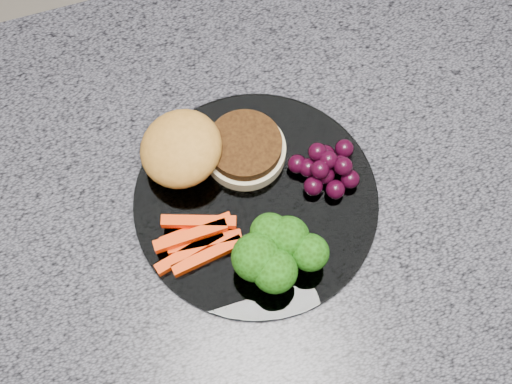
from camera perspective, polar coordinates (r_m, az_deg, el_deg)
island_cabinet at (r=1.22m, az=4.72°, el=-7.18°), size 1.20×0.60×0.86m
countertop at (r=0.80m, az=7.15°, el=1.74°), size 1.20×0.60×0.04m
plate at (r=0.76m, az=0.00°, el=-0.69°), size 0.26×0.26×0.01m
burger at (r=0.76m, az=-4.17°, el=3.33°), size 0.16×0.10×0.05m
carrot_sticks at (r=0.73m, az=-4.67°, el=-3.83°), size 0.09×0.06×0.02m
broccoli at (r=0.70m, az=1.61°, el=-4.83°), size 0.10×0.08×0.06m
grape_bunch at (r=0.76m, az=5.68°, el=1.97°), size 0.07×0.06×0.04m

